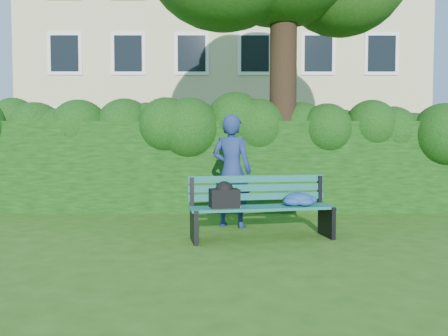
{
  "coord_description": "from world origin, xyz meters",
  "views": [
    {
      "loc": [
        -0.02,
        -6.74,
        1.33
      ],
      "look_at": [
        0.0,
        0.6,
        0.95
      ],
      "focal_mm": 35.0,
      "sensor_mm": 36.0,
      "label": 1
    }
  ],
  "objects": [
    {
      "name": "apartment_building",
      "position": [
        -0.0,
        13.99,
        6.0
      ],
      "size": [
        16.0,
        8.08,
        12.0
      ],
      "color": "#C1B881",
      "rests_on": "ground"
    },
    {
      "name": "hedge",
      "position": [
        0.0,
        2.2,
        0.9
      ],
      "size": [
        10.0,
        1.0,
        1.8
      ],
      "color": "black",
      "rests_on": "ground"
    },
    {
      "name": "ground",
      "position": [
        0.0,
        0.0,
        0.0
      ],
      "size": [
        80.0,
        80.0,
        0.0
      ],
      "primitive_type": "plane",
      "color": "#2B5913",
      "rests_on": "ground"
    },
    {
      "name": "park_bench",
      "position": [
        0.55,
        -0.57,
        0.51
      ],
      "size": [
        2.11,
        0.92,
        0.89
      ],
      "rotation": [
        0.0,
        0.0,
        0.19
      ],
      "color": "#0E4846",
      "rests_on": "ground"
    },
    {
      "name": "man_reading",
      "position": [
        0.12,
        0.34,
        0.91
      ],
      "size": [
        0.78,
        0.66,
        1.83
      ],
      "primitive_type": "imported",
      "rotation": [
        0.0,
        0.0,
        2.76
      ],
      "color": "navy",
      "rests_on": "ground"
    }
  ]
}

